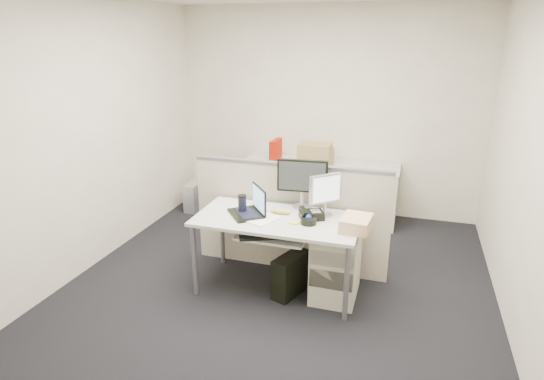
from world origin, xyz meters
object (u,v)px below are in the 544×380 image
(monitor_main, at_px, (302,184))
(laptop, at_px, (246,202))
(desk, at_px, (277,224))
(desk_phone, at_px, (312,215))

(monitor_main, relative_size, laptop, 1.37)
(desk, bearing_deg, laptop, -176.19)
(laptop, distance_m, desk_phone, 0.62)
(desk_phone, bearing_deg, desk, 168.96)
(laptop, bearing_deg, desk_phone, 61.13)
(desk, height_order, laptop, laptop)
(laptop, xyz_separation_m, desk_phone, (0.60, 0.10, -0.10))
(desk, distance_m, desk_phone, 0.33)
(desk, relative_size, desk_phone, 7.20)
(laptop, relative_size, desk_phone, 1.68)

